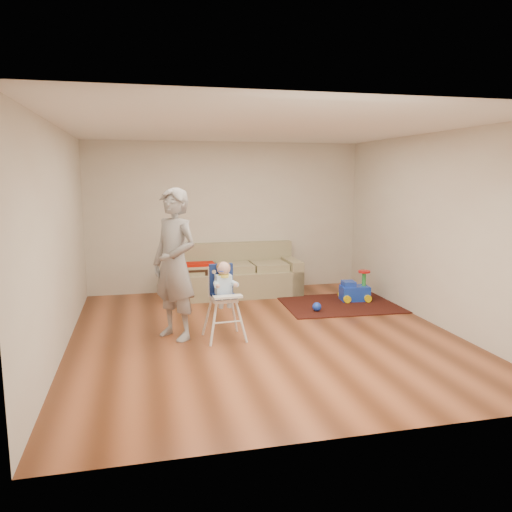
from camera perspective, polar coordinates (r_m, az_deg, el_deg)
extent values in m
plane|color=#542814|center=(6.78, 0.78, -8.91)|extent=(5.50, 5.50, 0.00)
cube|color=beige|center=(9.16, -3.38, 4.46)|extent=(5.00, 0.04, 2.70)
cube|color=beige|center=(6.36, -21.60, 1.72)|extent=(0.04, 5.50, 2.70)
cube|color=beige|center=(7.49, 19.72, 2.87)|extent=(0.04, 5.50, 2.70)
cube|color=white|center=(6.47, 0.84, 14.46)|extent=(5.00, 5.50, 0.04)
cube|color=#B01406|center=(8.69, -6.53, -0.93)|extent=(0.53, 0.34, 0.04)
cube|color=black|center=(8.36, 9.67, -5.47)|extent=(1.92, 1.48, 0.01)
sphere|color=blue|center=(7.86, 6.96, -5.78)|extent=(0.14, 0.14, 0.14)
cylinder|color=blue|center=(6.28, -4.08, -1.78)|extent=(0.02, 0.12, 0.01)
imported|color=gray|center=(6.49, -9.29, -0.95)|extent=(0.81, 0.85, 1.95)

